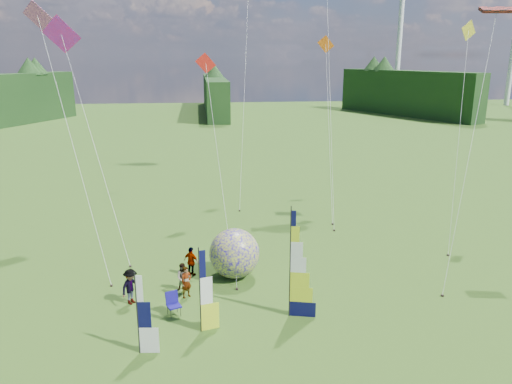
{
  "coord_description": "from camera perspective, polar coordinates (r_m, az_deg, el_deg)",
  "views": [
    {
      "loc": [
        -3.57,
        -18.23,
        11.66
      ],
      "look_at": [
        -1.0,
        4.0,
        5.5
      ],
      "focal_mm": 35.0,
      "sensor_mm": 36.0,
      "label": 1
    }
  ],
  "objects": [
    {
      "name": "treeline_ring",
      "position": [
        20.09,
        4.18,
        -7.06
      ],
      "size": [
        210.0,
        210.0,
        8.0
      ],
      "primitive_type": null,
      "color": "#173314",
      "rests_on": "ground"
    },
    {
      "name": "kite_rainbow_delta",
      "position": [
        31.76,
        -18.21,
        7.05
      ],
      "size": [
        10.66,
        13.3,
        14.94
      ],
      "primitive_type": null,
      "rotation": [
        0.0,
        0.0,
        0.2
      ],
      "color": "#F00008",
      "rests_on": "ground"
    },
    {
      "name": "small_kite_pink",
      "position": [
        28.87,
        -20.32,
        6.36
      ],
      "size": [
        8.53,
        10.47,
        15.2
      ],
      "primitive_type": null,
      "rotation": [
        0.0,
        0.0,
        -0.19
      ],
      "color": "#CE5796",
      "rests_on": "ground"
    },
    {
      "name": "small_kite_red",
      "position": [
        34.37,
        -4.54,
        6.15
      ],
      "size": [
        5.6,
        9.91,
        12.34
      ],
      "primitive_type": null,
      "rotation": [
        0.0,
        0.0,
        0.22
      ],
      "color": "red",
      "rests_on": "ground"
    },
    {
      "name": "small_kite_orange",
      "position": [
        37.74,
        8.37,
        7.83
      ],
      "size": [
        3.63,
        9.28,
        13.59
      ],
      "primitive_type": null,
      "rotation": [
        0.0,
        0.0,
        0.07
      ],
      "color": "orange",
      "rests_on": "ground"
    },
    {
      "name": "bol_inflatable",
      "position": [
        27.05,
        -2.49,
        -7.02
      ],
      "size": [
        3.58,
        3.58,
        2.71
      ],
      "primitive_type": "sphere",
      "rotation": [
        0.0,
        0.0,
        -0.42
      ],
      "color": "#1500A0",
      "rests_on": "ground"
    },
    {
      "name": "camp_chair",
      "position": [
        23.87,
        -9.38,
        -12.56
      ],
      "size": [
        0.83,
        0.83,
        1.11
      ],
      "primitive_type": null,
      "rotation": [
        0.0,
        0.0,
        0.38
      ],
      "color": "navy",
      "rests_on": "ground"
    },
    {
      "name": "feather_banner_main",
      "position": [
        22.71,
        3.92,
        -8.28
      ],
      "size": [
        1.36,
        0.43,
        5.12
      ],
      "primitive_type": null,
      "rotation": [
        0.0,
        0.0,
        -0.24
      ],
      "color": "#0B0B3B",
      "rests_on": "ground"
    },
    {
      "name": "side_banner_left",
      "position": [
        21.84,
        -6.43,
        -11.28
      ],
      "size": [
        1.04,
        0.36,
        3.78
      ],
      "primitive_type": null,
      "rotation": [
        0.0,
        0.0,
        0.25
      ],
      "color": "#CEE022",
      "rests_on": "ground"
    },
    {
      "name": "small_kite_green",
      "position": [
        41.66,
        -1.31,
        12.89
      ],
      "size": [
        5.28,
        12.24,
        19.68
      ],
      "primitive_type": null,
      "rotation": [
        0.0,
        0.0,
        0.1
      ],
      "color": "green",
      "rests_on": "ground"
    },
    {
      "name": "spectator_a",
      "position": [
        25.32,
        -7.96,
        -10.15
      ],
      "size": [
        0.7,
        0.65,
        1.61
      ],
      "primitive_type": "imported",
      "rotation": [
        0.0,
        0.0,
        0.6
      ],
      "color": "#66594C",
      "rests_on": "ground"
    },
    {
      "name": "spectator_b",
      "position": [
        25.95,
        -8.3,
        -9.63
      ],
      "size": [
        0.77,
        0.44,
        1.51
      ],
      "primitive_type": "imported",
      "rotation": [
        0.0,
        0.0,
        -0.11
      ],
      "color": "#66594C",
      "rests_on": "ground"
    },
    {
      "name": "spectator_c",
      "position": [
        25.18,
        -14.12,
        -10.43
      ],
      "size": [
        1.03,
        1.18,
        1.78
      ],
      "primitive_type": "imported",
      "rotation": [
        0.0,
        0.0,
        0.92
      ],
      "color": "#66594C",
      "rests_on": "ground"
    },
    {
      "name": "ground",
      "position": [
        21.93,
        3.97,
        -16.77
      ],
      "size": [
        220.0,
        220.0,
        0.0
      ],
      "primitive_type": "plane",
      "color": "#3C5717",
      "rests_on": "ground"
    },
    {
      "name": "small_kite_yellow",
      "position": [
        33.85,
        22.25,
        6.61
      ],
      "size": [
        7.99,
        9.63,
        14.31
      ],
      "primitive_type": null,
      "rotation": [
        0.0,
        0.0,
        0.38
      ],
      "color": "yellow",
      "rests_on": "ground"
    },
    {
      "name": "turbine_right",
      "position": [
        129.71,
        16.06,
        16.31
      ],
      "size": [
        8.0,
        1.2,
        30.0
      ],
      "primitive_type": null,
      "color": "silver",
      "rests_on": "ground"
    },
    {
      "name": "side_banner_far",
      "position": [
        20.89,
        -13.41,
        -13.51
      ],
      "size": [
        1.01,
        0.21,
        3.42
      ],
      "primitive_type": null,
      "rotation": [
        0.0,
        0.0,
        -0.11
      ],
      "color": "white",
      "rests_on": "ground"
    },
    {
      "name": "kite_whale",
      "position": [
        38.73,
        8.39,
        15.96
      ],
      "size": [
        6.75,
        16.03,
        24.3
      ],
      "primitive_type": null,
      "rotation": [
        0.0,
        0.0,
        0.11
      ],
      "color": "black",
      "rests_on": "ground"
    },
    {
      "name": "kite_parafoil",
      "position": [
        29.05,
        23.6,
        6.85
      ],
      "size": [
        11.99,
        13.01,
        15.97
      ],
      "primitive_type": null,
      "rotation": [
        0.0,
        0.0,
        -0.34
      ],
      "color": "#A1251E",
      "rests_on": "ground"
    },
    {
      "name": "spectator_d",
      "position": [
        27.56,
        -7.4,
        -7.89
      ],
      "size": [
        1.02,
        0.89,
        1.65
      ],
      "primitive_type": "imported",
      "rotation": [
        0.0,
        0.0,
        2.51
      ],
      "color": "#66594C",
      "rests_on": "ground"
    }
  ]
}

